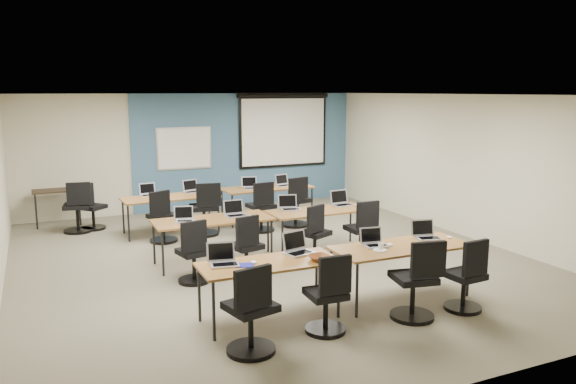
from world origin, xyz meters
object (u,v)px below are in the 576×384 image
task_chair_3 (467,281)px  task_chair_4 (194,257)px  task_chair_6 (315,238)px  task_chair_8 (162,221)px  training_table_front_left (269,266)px  training_table_front_right (401,249)px  laptop_1 (298,248)px  task_chair_1 (328,301)px  laptop_10 (250,186)px  task_chair_5 (247,251)px  whiteboard (184,148)px  training_table_back_left (171,199)px  utility_table (57,194)px  laptop_11 (283,183)px  spare_chair_b (78,211)px  task_chair_9 (205,213)px  laptop_3 (426,234)px  task_chair_2 (416,286)px  laptop_5 (235,212)px  training_table_mid_right (319,213)px  laptop_4 (185,217)px  projector_screen (284,127)px  spare_chair_a (91,211)px  task_chair_10 (262,211)px  task_chair_7 (362,234)px  laptop_2 (374,241)px  laptop_0 (223,259)px  laptop_8 (148,192)px  training_table_mid_left (213,222)px  laptop_9 (191,189)px  task_chair_0 (251,317)px  laptop_7 (341,202)px  laptop_6 (289,206)px  task_chair_11 (296,206)px

task_chair_3 → task_chair_4: (-2.86, 2.45, -0.00)m
task_chair_4 → task_chair_6: 2.11m
task_chair_3 → task_chair_8: size_ratio=0.97×
training_table_front_left → training_table_front_right: bearing=-0.7°
laptop_1 → task_chair_1: (-0.02, -0.86, -0.40)m
laptop_10 → task_chair_5: bearing=-96.4°
whiteboard → training_table_back_left: 2.27m
utility_table → laptop_10: bearing=-21.1°
laptop_11 → spare_chair_b: bearing=159.6°
task_chair_8 → spare_chair_b: (-1.36, 1.43, 0.02)m
task_chair_9 → spare_chair_b: (-2.22, 1.25, -0.01)m
laptop_3 → task_chair_5: (-2.11, 1.54, -0.40)m
task_chair_2 → laptop_5: bearing=120.5°
training_table_mid_right → laptop_4: (-2.32, 0.14, 0.10)m
task_chair_8 → training_table_back_left: bearing=40.5°
task_chair_3 → utility_table: task_chair_3 is taller
whiteboard → projector_screen: 2.54m
projector_screen → task_chair_1: size_ratio=2.49×
task_chair_8 → spare_chair_a: 1.90m
task_chair_10 → task_chair_9: bearing=163.8°
task_chair_7 → task_chair_8: size_ratio=0.99×
training_table_mid_right → laptop_4: size_ratio=5.87×
task_chair_10 → laptop_2: bearing=-96.7°
projector_screen → task_chair_6: (-1.56, -4.77, -1.49)m
whiteboard → training_table_back_left: (-0.80, -1.99, -0.76)m
laptop_0 → laptop_8: size_ratio=1.07×
training_table_mid_left → laptop_10: bearing=57.8°
task_chair_6 → task_chair_10: task_chair_10 is taller
training_table_back_left → laptop_4: (-0.26, -2.17, 0.10)m
task_chair_9 → laptop_9: bearing=103.1°
training_table_mid_right → laptop_2: bearing=-100.3°
projector_screen → task_chair_5: 5.97m
laptop_0 → task_chair_0: 0.99m
laptop_7 → training_table_mid_right: bearing=-164.6°
projector_screen → task_chair_3: (-0.79, -7.47, -1.49)m
laptop_6 → task_chair_10: task_chair_10 is taller
task_chair_11 → spare_chair_a: bearing=147.2°
whiteboard → task_chair_3: size_ratio=1.33×
projector_screen → task_chair_4: 6.39m
task_chair_2 → laptop_4: size_ratio=3.38×
task_chair_4 → laptop_6: size_ratio=2.89×
laptop_11 → laptop_9: bearing=165.1°
task_chair_8 → spare_chair_a: (-1.10, 1.55, -0.02)m
training_table_mid_right → laptop_0: 3.35m
task_chair_2 → task_chair_8: 5.24m
training_table_back_left → task_chair_2: bearing=-74.4°
whiteboard → task_chair_9: 2.66m
task_chair_5 → spare_chair_a: (-1.85, 3.98, 0.00)m
laptop_0 → laptop_7: (3.02, 2.46, 0.00)m
projector_screen → task_chair_4: (-3.66, -5.02, -1.49)m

